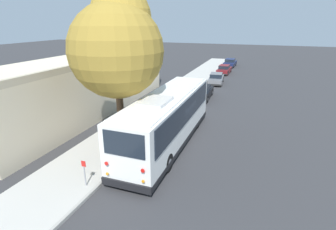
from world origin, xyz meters
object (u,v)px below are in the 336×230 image
(shuttle_bus, at_px, (168,116))
(parked_sedan_navy, at_px, (230,63))
(fire_hydrant, at_px, (174,104))
(parked_sedan_gray, at_px, (216,79))
(sign_post_near, at_px, (85,173))
(street_tree, at_px, (117,44))
(sign_post_far, at_px, (104,155))
(parked_sedan_maroon, at_px, (224,70))
(parked_sedan_black, at_px, (202,92))

(shuttle_bus, bearing_deg, parked_sedan_navy, 0.30)
(shuttle_bus, xyz_separation_m, fire_hydrant, (6.63, 1.85, -1.30))
(shuttle_bus, bearing_deg, parked_sedan_gray, 0.35)
(shuttle_bus, distance_m, sign_post_near, 6.18)
(parked_sedan_gray, xyz_separation_m, street_tree, (-19.58, 2.23, 5.59))
(parked_sedan_navy, bearing_deg, fire_hydrant, 178.22)
(fire_hydrant, bearing_deg, parked_sedan_navy, -3.38)
(parked_sedan_navy, relative_size, sign_post_near, 3.58)
(parked_sedan_navy, distance_m, fire_hydrant, 25.83)
(parked_sedan_navy, bearing_deg, parked_sedan_gray, -177.89)
(parked_sedan_gray, relative_size, sign_post_far, 2.93)
(shuttle_bus, relative_size, sign_post_near, 8.77)
(parked_sedan_maroon, xyz_separation_m, sign_post_near, (-31.15, 1.69, 0.22))
(parked_sedan_gray, bearing_deg, sign_post_far, 170.59)
(sign_post_far, bearing_deg, parked_sedan_navy, -2.56)
(parked_sedan_black, height_order, parked_sedan_gray, parked_sedan_black)
(parked_sedan_maroon, bearing_deg, street_tree, 177.03)
(parked_sedan_gray, height_order, parked_sedan_maroon, parked_sedan_gray)
(parked_sedan_maroon, bearing_deg, shuttle_bus, -177.75)
(shuttle_bus, xyz_separation_m, street_tree, (-1.36, 2.43, 4.36))
(street_tree, bearing_deg, shuttle_bus, -60.77)
(parked_sedan_navy, bearing_deg, parked_sedan_black, -178.41)
(parked_sedan_black, bearing_deg, shuttle_bus, 179.57)
(parked_sedan_maroon, relative_size, parked_sedan_navy, 0.97)
(parked_sedan_black, distance_m, fire_hydrant, 4.68)
(parked_sedan_black, xyz_separation_m, parked_sedan_gray, (7.16, -0.13, -0.00))
(fire_hydrant, bearing_deg, parked_sedan_maroon, -4.83)
(parked_sedan_maroon, relative_size, street_tree, 0.49)
(parked_sedan_gray, distance_m, sign_post_near, 24.05)
(shuttle_bus, height_order, parked_sedan_black, shuttle_bus)
(shuttle_bus, relative_size, parked_sedan_gray, 2.61)
(parked_sedan_black, bearing_deg, street_tree, 168.28)
(shuttle_bus, height_order, parked_sedan_maroon, shuttle_bus)
(parked_sedan_gray, bearing_deg, shuttle_bus, 175.72)
(parked_sedan_gray, height_order, street_tree, street_tree)
(sign_post_far, bearing_deg, fire_hydrant, -0.59)
(parked_sedan_gray, xyz_separation_m, fire_hydrant, (-11.59, 1.65, -0.06))
(parked_sedan_black, height_order, sign_post_near, sign_post_near)
(parked_sedan_gray, distance_m, parked_sedan_navy, 14.20)
(parked_sedan_maroon, xyz_separation_m, sign_post_far, (-29.52, 1.69, 0.32))
(shuttle_bus, height_order, parked_sedan_navy, shuttle_bus)
(parked_sedan_black, xyz_separation_m, fire_hydrant, (-4.43, 1.52, -0.07))
(sign_post_far, bearing_deg, street_tree, 9.49)
(parked_sedan_black, bearing_deg, sign_post_far, 171.74)
(fire_hydrant, bearing_deg, sign_post_far, 179.41)
(sign_post_near, relative_size, sign_post_far, 0.87)
(parked_sedan_black, bearing_deg, fire_hydrant, 158.90)
(street_tree, distance_m, sign_post_near, 6.98)
(parked_sedan_gray, bearing_deg, parked_sedan_maroon, -4.37)
(sign_post_near, bearing_deg, parked_sedan_gray, -4.20)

